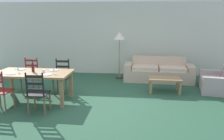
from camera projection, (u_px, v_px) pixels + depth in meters
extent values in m
cube|color=#2B543C|center=(95.00, 104.00, 5.46)|extent=(9.60, 9.60, 0.02)
cube|color=beige|center=(110.00, 38.00, 8.36)|extent=(9.60, 0.16, 2.70)
cube|color=#9B774E|center=(33.00, 73.00, 5.53)|extent=(1.90, 0.96, 0.05)
cube|color=#9B774E|center=(62.00, 93.00, 5.15)|extent=(0.08, 0.08, 0.70)
cube|color=#9B774E|center=(11.00, 82.00, 6.07)|extent=(0.08, 0.08, 0.70)
cube|color=#9B774E|center=(71.00, 84.00, 5.89)|extent=(0.08, 0.08, 0.70)
cube|color=maroon|center=(1.00, 91.00, 4.99)|extent=(0.43, 0.41, 0.03)
cylinder|color=brown|center=(0.00, 98.00, 5.23)|extent=(0.04, 0.04, 0.43)
cylinder|color=brown|center=(14.00, 99.00, 5.18)|extent=(0.04, 0.04, 0.43)
cylinder|color=brown|center=(5.00, 104.00, 4.85)|extent=(0.04, 0.04, 0.43)
cylinder|color=maroon|center=(3.00, 83.00, 4.74)|extent=(0.04, 0.04, 0.50)
cube|color=black|center=(39.00, 94.00, 4.83)|extent=(0.44, 0.42, 0.03)
cylinder|color=brown|center=(35.00, 101.00, 5.06)|extent=(0.04, 0.04, 0.43)
cylinder|color=brown|center=(50.00, 101.00, 5.04)|extent=(0.04, 0.04, 0.43)
cylinder|color=brown|center=(28.00, 106.00, 4.73)|extent=(0.04, 0.04, 0.43)
cylinder|color=brown|center=(45.00, 107.00, 4.71)|extent=(0.04, 0.04, 0.43)
cylinder|color=black|center=(26.00, 84.00, 4.62)|extent=(0.04, 0.04, 0.50)
cylinder|color=black|center=(43.00, 85.00, 4.60)|extent=(0.04, 0.04, 0.50)
cube|color=black|center=(35.00, 90.00, 4.64)|extent=(0.38, 0.04, 0.06)
cube|color=black|center=(35.00, 83.00, 4.60)|extent=(0.38, 0.04, 0.06)
cube|color=black|center=(34.00, 77.00, 4.57)|extent=(0.38, 0.04, 0.06)
cube|color=maroon|center=(30.00, 76.00, 6.35)|extent=(0.42, 0.40, 0.03)
cylinder|color=brown|center=(33.00, 86.00, 6.22)|extent=(0.04, 0.04, 0.43)
cylinder|color=brown|center=(21.00, 85.00, 6.26)|extent=(0.04, 0.04, 0.43)
cylinder|color=brown|center=(39.00, 82.00, 6.55)|extent=(0.04, 0.04, 0.43)
cylinder|color=brown|center=(27.00, 82.00, 6.59)|extent=(0.04, 0.04, 0.43)
cylinder|color=maroon|center=(37.00, 66.00, 6.44)|extent=(0.04, 0.04, 0.50)
cylinder|color=maroon|center=(26.00, 66.00, 6.48)|extent=(0.04, 0.04, 0.50)
cube|color=maroon|center=(32.00, 70.00, 6.49)|extent=(0.38, 0.02, 0.06)
cube|color=maroon|center=(31.00, 65.00, 6.45)|extent=(0.38, 0.02, 0.06)
cube|color=maroon|center=(31.00, 60.00, 6.42)|extent=(0.38, 0.02, 0.06)
cube|color=black|center=(61.00, 78.00, 6.19)|extent=(0.43, 0.41, 0.03)
cylinder|color=brown|center=(66.00, 87.00, 6.06)|extent=(0.04, 0.04, 0.43)
cylinder|color=brown|center=(53.00, 87.00, 6.09)|extent=(0.04, 0.04, 0.43)
cylinder|color=brown|center=(69.00, 84.00, 6.39)|extent=(0.04, 0.04, 0.43)
cylinder|color=brown|center=(57.00, 84.00, 6.42)|extent=(0.04, 0.04, 0.43)
cylinder|color=black|center=(69.00, 67.00, 6.28)|extent=(0.04, 0.04, 0.50)
cylinder|color=black|center=(57.00, 67.00, 6.32)|extent=(0.04, 0.04, 0.50)
cube|color=black|center=(63.00, 72.00, 6.33)|extent=(0.38, 0.03, 0.06)
cube|color=black|center=(63.00, 67.00, 6.30)|extent=(0.38, 0.03, 0.06)
cube|color=black|center=(62.00, 61.00, 6.26)|extent=(0.38, 0.03, 0.06)
cylinder|color=white|center=(11.00, 74.00, 5.33)|extent=(0.24, 0.24, 0.02)
cube|color=silver|center=(5.00, 74.00, 5.35)|extent=(0.03, 0.17, 0.01)
cylinder|color=white|center=(46.00, 75.00, 5.23)|extent=(0.24, 0.24, 0.02)
cube|color=silver|center=(40.00, 75.00, 5.25)|extent=(0.03, 0.17, 0.01)
cylinder|color=white|center=(21.00, 69.00, 5.81)|extent=(0.24, 0.24, 0.02)
cube|color=silver|center=(16.00, 69.00, 5.83)|extent=(0.02, 0.17, 0.01)
cylinder|color=white|center=(54.00, 70.00, 5.72)|extent=(0.24, 0.24, 0.02)
cube|color=silver|center=(48.00, 70.00, 5.73)|extent=(0.03, 0.17, 0.01)
cylinder|color=#471919|center=(33.00, 68.00, 5.53)|extent=(0.07, 0.07, 0.22)
cylinder|color=#471919|center=(32.00, 62.00, 5.49)|extent=(0.02, 0.02, 0.08)
cylinder|color=black|center=(32.00, 60.00, 5.48)|extent=(0.03, 0.03, 0.02)
cylinder|color=white|center=(19.00, 73.00, 5.44)|extent=(0.06, 0.06, 0.01)
cylinder|color=white|center=(18.00, 71.00, 5.43)|extent=(0.01, 0.01, 0.07)
cone|color=white|center=(18.00, 68.00, 5.42)|extent=(0.06, 0.06, 0.08)
cylinder|color=white|center=(54.00, 74.00, 5.32)|extent=(0.06, 0.06, 0.01)
cylinder|color=white|center=(54.00, 72.00, 5.31)|extent=(0.01, 0.01, 0.07)
cone|color=white|center=(54.00, 69.00, 5.29)|extent=(0.06, 0.06, 0.08)
cylinder|color=beige|center=(44.00, 71.00, 5.40)|extent=(0.07, 0.07, 0.09)
cube|color=#CAAE91|center=(158.00, 75.00, 7.46)|extent=(1.85, 0.91, 0.40)
cube|color=#CAAE91|center=(158.00, 68.00, 7.70)|extent=(1.81, 0.31, 0.80)
cube|color=#CAAE91|center=(190.00, 74.00, 7.26)|extent=(0.29, 0.81, 0.58)
cube|color=#CAAE91|center=(128.00, 72.00, 7.61)|extent=(0.29, 0.81, 0.58)
cube|color=beige|center=(173.00, 69.00, 7.28)|extent=(0.90, 0.69, 0.12)
cube|color=beige|center=(145.00, 68.00, 7.43)|extent=(0.90, 0.69, 0.12)
cube|color=#9B774E|center=(165.00, 78.00, 6.29)|extent=(0.90, 0.56, 0.04)
cube|color=#9B774E|center=(151.00, 87.00, 6.16)|extent=(0.06, 0.06, 0.38)
cube|color=#9B774E|center=(180.00, 88.00, 6.07)|extent=(0.06, 0.06, 0.38)
cube|color=#9B774E|center=(150.00, 83.00, 6.60)|extent=(0.06, 0.06, 0.38)
cube|color=#9B774E|center=(177.00, 84.00, 6.52)|extent=(0.06, 0.06, 0.38)
cube|color=#B19C96|center=(215.00, 85.00, 6.42)|extent=(0.94, 0.94, 0.38)
cube|color=#B19C96|center=(218.00, 87.00, 5.95)|extent=(0.82, 0.33, 0.52)
cube|color=#B19C96|center=(213.00, 78.00, 6.86)|extent=(0.82, 0.33, 0.52)
cylinder|color=#332D28|center=(119.00, 78.00, 7.89)|extent=(0.28, 0.28, 0.03)
cylinder|color=gray|center=(119.00, 59.00, 7.73)|extent=(0.03, 0.03, 1.35)
cone|color=beige|center=(120.00, 36.00, 7.56)|extent=(0.40, 0.40, 0.26)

